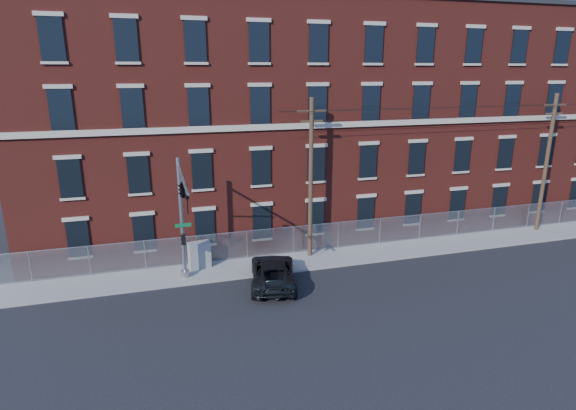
% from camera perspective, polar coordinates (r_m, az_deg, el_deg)
% --- Properties ---
extents(ground, '(140.00, 140.00, 0.00)m').
position_cam_1_polar(ground, '(25.09, 2.49, -11.52)').
color(ground, black).
rests_on(ground, ground).
extents(sidewalk, '(65.00, 3.00, 0.12)m').
position_cam_1_polar(sidewalk, '(34.37, 19.04, -4.48)').
color(sidewalk, gray).
rests_on(sidewalk, ground).
extents(mill_building, '(55.30, 14.32, 16.30)m').
position_cam_1_polar(mill_building, '(40.05, 12.73, 10.75)').
color(mill_building, maroon).
rests_on(mill_building, ground).
extents(chain_link_fence, '(59.06, 0.06, 1.85)m').
position_cam_1_polar(chain_link_fence, '(35.05, 17.99, -2.26)').
color(chain_link_fence, '#A5A8AD').
rests_on(chain_link_fence, ground).
extents(traffic_signal_mast, '(0.90, 6.75, 7.00)m').
position_cam_1_polar(traffic_signal_mast, '(24.05, -12.74, 0.66)').
color(traffic_signal_mast, '#9EA0A5').
rests_on(traffic_signal_mast, ground).
extents(utility_pole_near, '(1.80, 0.28, 10.00)m').
position_cam_1_polar(utility_pole_near, '(28.87, 2.81, 3.51)').
color(utility_pole_near, '#423121').
rests_on(utility_pole_near, ground).
extents(utility_pole_mid, '(1.80, 0.28, 10.00)m').
position_cam_1_polar(utility_pole_mid, '(38.61, 29.06, 4.71)').
color(utility_pole_mid, '#423121').
rests_on(utility_pole_mid, ground).
extents(overhead_wires, '(40.00, 0.62, 0.62)m').
position_cam_1_polar(overhead_wires, '(38.18, 29.84, 10.26)').
color(overhead_wires, black).
rests_on(overhead_wires, ground).
extents(pickup_truck, '(3.50, 5.65, 1.46)m').
position_cam_1_polar(pickup_truck, '(26.53, -1.86, -8.16)').
color(pickup_truck, black).
rests_on(pickup_truck, ground).
extents(utility_cabinet, '(1.37, 0.84, 1.61)m').
position_cam_1_polar(utility_cabinet, '(28.83, -10.77, -5.99)').
color(utility_cabinet, gray).
rests_on(utility_cabinet, sidewalk).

